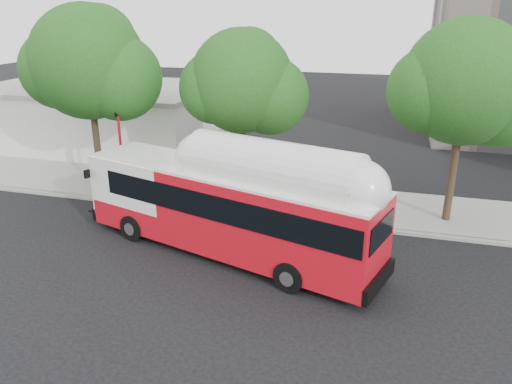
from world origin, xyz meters
TOP-DOWN VIEW (x-y plane):
  - ground at (0.00, 0.00)m, footprint 120.00×120.00m
  - sidewalk at (0.00, 6.50)m, footprint 60.00×5.00m
  - curb_strip at (0.00, 3.90)m, footprint 60.00×0.30m
  - red_curb_segment at (-3.00, 3.90)m, footprint 10.00×0.32m
  - street_tree_left at (-8.53, 5.56)m, footprint 6.67×5.80m
  - street_tree_mid at (-0.59, 6.06)m, footprint 5.75×5.00m
  - street_tree_right at (9.44, 5.86)m, footprint 6.21×5.40m
  - low_commercial_bldg at (-14.00, 14.00)m, footprint 16.20×10.20m
  - transit_bus at (0.22, 0.14)m, footprint 13.70×6.32m
  - signal_pole at (-6.91, 4.39)m, footprint 0.13×0.44m

SIDE VIEW (x-z plane):
  - ground at x=0.00m, z-range 0.00..0.00m
  - sidewalk at x=0.00m, z-range 0.00..0.15m
  - curb_strip at x=0.00m, z-range 0.00..0.15m
  - red_curb_segment at x=-3.00m, z-range 0.00..0.16m
  - transit_bus at x=0.22m, z-range -0.13..3.89m
  - low_commercial_bldg at x=-14.00m, z-range 0.03..4.28m
  - signal_pole at x=-6.91m, z-range 0.06..4.75m
  - street_tree_mid at x=-0.59m, z-range 1.60..10.22m
  - street_tree_right at x=9.44m, z-range 1.67..10.85m
  - street_tree_left at x=-8.53m, z-range 1.73..11.47m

